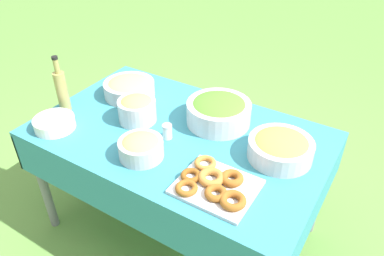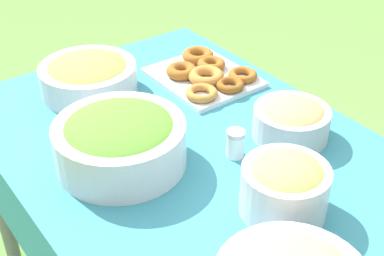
% 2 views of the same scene
% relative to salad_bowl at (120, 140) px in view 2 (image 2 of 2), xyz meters
% --- Properties ---
extents(picnic_table, '(1.48, 0.91, 0.72)m').
position_rel_salad_bowl_xyz_m(picnic_table, '(-0.13, -0.19, -0.16)').
color(picnic_table, teal).
rests_on(picnic_table, ground_plane).
extents(salad_bowl, '(0.34, 0.34, 0.14)m').
position_rel_salad_bowl_xyz_m(salad_bowl, '(0.00, 0.00, 0.00)').
color(salad_bowl, silver).
rests_on(salad_bowl, picnic_table).
extents(donut_platter, '(0.36, 0.30, 0.05)m').
position_rel_salad_bowl_xyz_m(donut_platter, '(0.22, -0.44, -0.05)').
color(donut_platter, silver).
rests_on(donut_platter, picnic_table).
extents(bread_bowl, '(0.21, 0.21, 0.11)m').
position_rel_salad_bowl_xyz_m(bread_bowl, '(-0.17, -0.44, -0.02)').
color(bread_bowl, '#B2B7BC').
rests_on(bread_bowl, picnic_table).
extents(fruit_bowl, '(0.20, 0.20, 0.14)m').
position_rel_salad_bowl_xyz_m(fruit_bowl, '(-0.38, -0.21, 0.00)').
color(fruit_bowl, silver).
rests_on(fruit_bowl, picnic_table).
extents(olive_bowl, '(0.30, 0.30, 0.11)m').
position_rel_salad_bowl_xyz_m(olive_bowl, '(0.38, -0.11, -0.01)').
color(olive_bowl, silver).
rests_on(olive_bowl, picnic_table).
extents(salt_shaker, '(0.05, 0.05, 0.08)m').
position_rel_salad_bowl_xyz_m(salt_shaker, '(-0.15, -0.26, -0.03)').
color(salt_shaker, white).
rests_on(salt_shaker, picnic_table).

